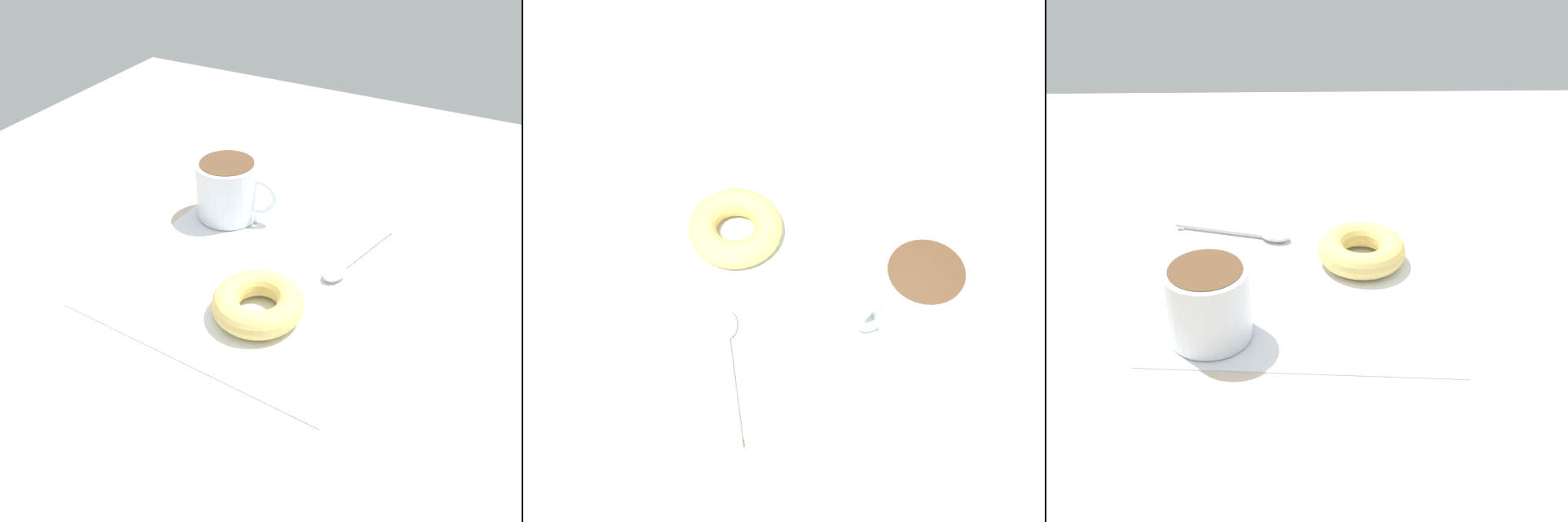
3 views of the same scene
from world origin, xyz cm
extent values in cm
cube|color=beige|center=(0.00, 0.00, -1.00)|extent=(120.00, 120.00, 2.00)
cube|color=white|center=(0.66, 0.03, 0.15)|extent=(34.52, 34.52, 0.30)
cylinder|color=silver|center=(-9.32, -10.19, 4.19)|extent=(8.52, 8.52, 7.78)
cylinder|color=brown|center=(-9.32, -10.19, 7.88)|extent=(7.32, 7.32, 0.60)
torus|color=silver|center=(-9.70, -5.51, 4.19)|extent=(1.31, 5.31, 5.26)
torus|color=#E5C66B|center=(7.02, 3.01, 1.84)|extent=(10.24, 10.24, 3.08)
ellipsoid|color=#B7B2A8|center=(-3.03, 8.04, 0.75)|extent=(4.09, 3.23, 0.90)
cylinder|color=#B7B2A8|center=(-9.88, 9.82, 0.58)|extent=(11.54, 3.51, 0.56)
camera|label=1|loc=(49.18, 25.31, 43.75)|focal=40.00mm
camera|label=2|loc=(-38.43, 16.84, 64.60)|focal=50.00mm
camera|label=3|loc=(-0.65, -67.99, 46.80)|focal=50.00mm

